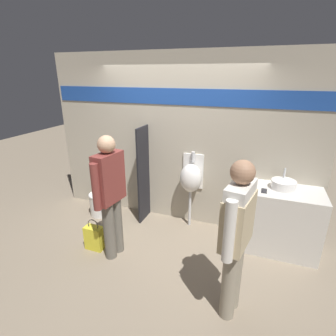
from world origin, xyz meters
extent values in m
plane|color=gray|center=(0.00, 0.00, 0.00)|extent=(16.00, 16.00, 0.00)
cube|color=#B2A893|center=(0.00, 0.60, 1.35)|extent=(4.37, 0.06, 2.70)
cube|color=#1E479E|center=(0.00, 0.56, 2.05)|extent=(4.28, 0.01, 0.24)
cube|color=silver|center=(1.66, 0.27, 0.45)|extent=(0.96, 0.61, 0.90)
cylinder|color=white|center=(1.61, 0.33, 0.96)|extent=(0.32, 0.32, 0.12)
cylinder|color=silver|center=(1.61, 0.44, 1.09)|extent=(0.03, 0.03, 0.14)
cube|color=#232328|center=(1.37, 0.14, 0.91)|extent=(0.07, 0.14, 0.01)
cube|color=black|center=(-0.50, 0.37, 0.80)|extent=(0.03, 0.41, 1.60)
cylinder|color=silver|center=(0.29, 0.42, 0.31)|extent=(0.04, 0.04, 0.63)
ellipsoid|color=white|center=(0.29, 0.42, 0.83)|extent=(0.34, 0.29, 0.46)
cube|color=white|center=(0.29, 0.56, 0.90)|extent=(0.33, 0.02, 0.57)
cylinder|color=silver|center=(0.29, 0.52, 1.15)|extent=(0.06, 0.06, 0.16)
cylinder|color=white|center=(-1.29, 0.21, 0.18)|extent=(0.36, 0.36, 0.37)
torus|color=white|center=(-1.29, 0.21, 0.38)|extent=(0.38, 0.38, 0.04)
cube|color=white|center=(-1.29, 0.48, 0.55)|extent=(0.34, 0.16, 0.37)
cylinder|color=silver|center=(-1.29, 0.46, 0.82)|extent=(0.06, 0.06, 0.14)
cylinder|color=gray|center=(1.13, -1.12, 0.41)|extent=(0.15, 0.15, 0.81)
cylinder|color=gray|center=(1.16, -0.96, 0.41)|extent=(0.15, 0.15, 0.81)
cube|color=silver|center=(1.14, -1.04, 1.14)|extent=(0.26, 0.45, 0.64)
cube|color=#C6B289|center=(1.14, -1.04, 1.08)|extent=(0.29, 0.48, 0.52)
cylinder|color=silver|center=(1.09, -1.28, 1.10)|extent=(0.10, 0.10, 0.59)
cylinder|color=silver|center=(1.19, -0.80, 1.10)|extent=(0.10, 0.10, 0.59)
sphere|color=#A87A5B|center=(1.14, -1.04, 1.57)|extent=(0.22, 0.22, 0.22)
cylinder|color=#666056|center=(-0.50, -0.73, 0.41)|extent=(0.15, 0.15, 0.82)
cylinder|color=#666056|center=(-0.48, -0.57, 0.41)|extent=(0.15, 0.15, 0.82)
cube|color=brown|center=(-0.49, -0.65, 1.14)|extent=(0.24, 0.45, 0.65)
cylinder|color=brown|center=(-0.52, -0.89, 1.11)|extent=(0.10, 0.10, 0.59)
cylinder|color=brown|center=(-0.46, -0.41, 1.11)|extent=(0.10, 0.10, 0.59)
sphere|color=tan|center=(-0.49, -0.65, 1.57)|extent=(0.22, 0.22, 0.22)
cube|color=yellow|center=(-0.81, -0.66, 0.17)|extent=(0.26, 0.14, 0.35)
torus|color=#4C4742|center=(-0.81, -0.66, 0.39)|extent=(0.17, 0.01, 0.17)
camera|label=1|loc=(1.27, -3.26, 2.38)|focal=28.00mm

